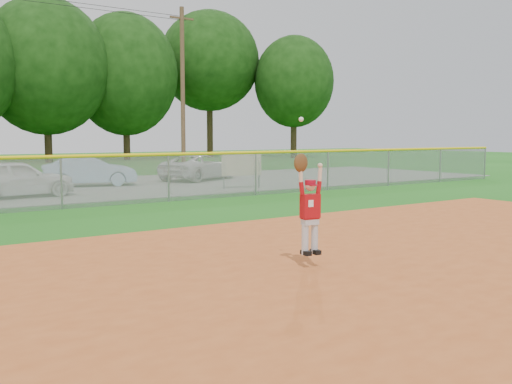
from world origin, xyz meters
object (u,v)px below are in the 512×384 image
car_white_a (16,179)px  ballplayer (309,205)px  car_white_b (199,167)px  car_blue (89,171)px  sponsor_sign (242,165)px

car_white_a → ballplayer: bearing=-179.3°
car_white_b → car_blue: bearing=66.4°
car_white_a → car_blue: 4.47m
car_white_a → car_white_b: (8.68, 3.22, -0.04)m
car_white_a → ballplayer: size_ratio=1.73×
car_white_a → ballplayer: 13.39m
car_blue → sponsor_sign: 6.33m
sponsor_sign → ballplayer: bearing=-118.4°
car_blue → car_white_a: bearing=144.0°
sponsor_sign → car_white_a: bearing=169.4°
car_white_b → sponsor_sign: size_ratio=2.80×
sponsor_sign → ballplayer: (-6.37, -11.79, 0.10)m
car_white_a → car_blue: (3.41, 2.88, -0.02)m
car_blue → ballplayer: size_ratio=1.72×
car_blue → car_white_b: (5.27, 0.34, -0.02)m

